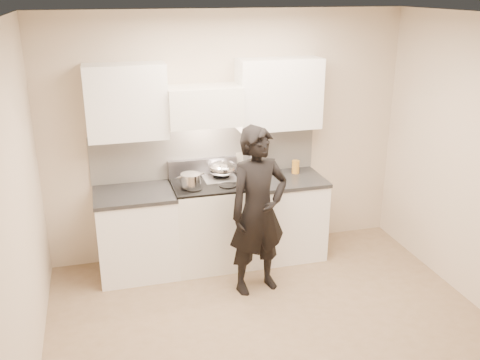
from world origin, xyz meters
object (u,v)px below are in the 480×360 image
at_px(wok, 222,169).
at_px(person, 258,211).
at_px(stove, 209,223).
at_px(utensil_crock, 255,164).
at_px(counter_right, 281,216).

relative_size(wok, person, 0.23).
bearing_deg(stove, wok, 37.47).
distance_m(stove, person, 0.83).
xyz_separation_m(utensil_crock, person, (-0.23, -0.90, -0.18)).
height_order(counter_right, utensil_crock, utensil_crock).
relative_size(counter_right, utensil_crock, 2.52).
bearing_deg(person, stove, 106.70).
bearing_deg(utensil_crock, wok, -165.94).
bearing_deg(wok, utensil_crock, 14.06).
relative_size(counter_right, person, 0.54).
bearing_deg(counter_right, wok, 167.30).
height_order(counter_right, wok, wok).
xyz_separation_m(stove, utensil_crock, (0.59, 0.25, 0.56)).
relative_size(wok, utensil_crock, 1.05).
height_order(counter_right, person, person).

